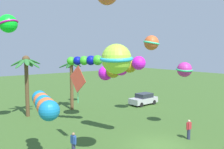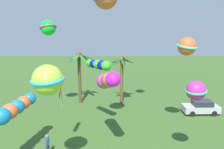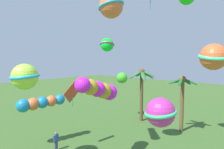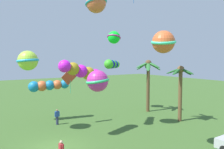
% 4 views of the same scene
% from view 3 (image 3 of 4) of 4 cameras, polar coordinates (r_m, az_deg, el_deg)
% --- Properties ---
extents(palm_tree_0, '(3.30, 3.47, 6.58)m').
position_cam_3_polar(palm_tree_0, '(25.25, 8.42, -2.02)').
color(palm_tree_0, brown).
rests_on(palm_tree_0, ground).
extents(palm_tree_1, '(2.94, 3.01, 5.99)m').
position_cam_3_polar(palm_tree_1, '(22.71, 19.20, -4.61)').
color(palm_tree_1, brown).
rests_on(palm_tree_1, ground).
extents(spectator_0, '(0.27, 0.55, 1.59)m').
position_cam_3_polar(spectator_0, '(18.65, -15.53, -17.63)').
color(spectator_0, '#2D3351').
rests_on(spectator_0, ground).
extents(kite_tube_0, '(2.41, 2.75, 0.91)m').
position_cam_3_polar(kite_tube_0, '(17.47, 2.82, -0.72)').
color(kite_tube_0, green).
extents(kite_ball_1, '(1.98, 1.99, 1.32)m').
position_cam_3_polar(kite_ball_1, '(9.34, 13.51, -10.35)').
color(kite_ball_1, '#CC2FA0').
extents(kite_diamond_3, '(0.36, 1.96, 2.71)m').
position_cam_3_polar(kite_diamond_3, '(17.30, -11.10, -4.85)').
color(kite_diamond_3, '#CB452C').
extents(kite_ball_4, '(2.43, 2.44, 1.79)m').
position_cam_3_polar(kite_ball_4, '(15.74, -0.25, 18.75)').
color(kite_ball_4, '#EE6A3D').
extents(kite_ball_5, '(2.74, 2.74, 1.76)m').
position_cam_3_polar(kite_ball_5, '(14.79, -23.41, -0.58)').
color(kite_ball_5, '#B3EE41').
extents(kite_ball_6, '(2.42, 2.42, 1.55)m').
position_cam_3_polar(kite_ball_6, '(13.16, 26.77, 4.48)').
color(kite_ball_6, orange).
extents(kite_tube_7, '(1.83, 4.35, 2.07)m').
position_cam_3_polar(kite_tube_7, '(14.31, -3.68, -4.22)').
color(kite_tube_7, '#E41EEA').
extents(kite_ball_8, '(2.40, 2.39, 1.58)m').
position_cam_3_polar(kite_ball_8, '(23.97, -1.40, 8.38)').
color(kite_ball_8, '#0FEB28').
extents(kite_tube_9, '(1.74, 4.26, 1.21)m').
position_cam_3_polar(kite_tube_9, '(19.34, -19.68, -7.54)').
color(kite_tube_9, '#177FBD').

